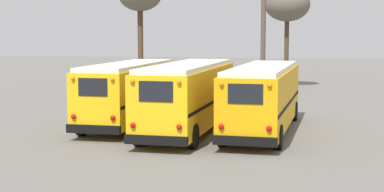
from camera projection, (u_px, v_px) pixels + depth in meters
The scene contains 6 objects.
ground_plane at pixel (191, 130), 27.90m from camera, with size 160.00×160.00×0.00m, color #66635E.
school_bus_0 at pixel (129, 91), 29.28m from camera, with size 2.59×9.64×3.11m.
school_bus_1 at pixel (188, 95), 27.23m from camera, with size 2.63×10.47×3.19m.
school_bus_2 at pixel (263, 96), 27.21m from camera, with size 2.72×10.81×3.09m.
utility_pole at pixel (263, 35), 40.30m from camera, with size 1.80×0.34×8.72m.
bare_tree_1 at pixel (287, 5), 48.71m from camera, with size 3.76×3.76×8.35m.
Camera 1 is at (6.34, -26.82, 4.62)m, focal length 55.00 mm.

